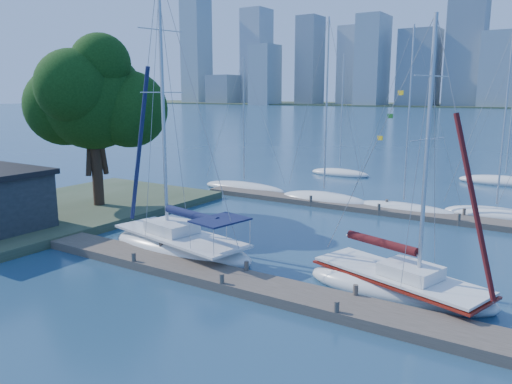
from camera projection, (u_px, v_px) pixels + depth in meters
The scene contains 13 objects.
ground at pixel (235, 285), 20.99m from camera, with size 700.00×700.00×0.00m, color #163148.
near_dock at pixel (235, 281), 20.95m from camera, with size 26.00×2.00×0.40m, color #483F35.
far_dock at pixel (397, 212), 33.12m from camera, with size 30.00×1.80×0.36m, color #483F35.
shore at pixel (47, 214), 32.41m from camera, with size 12.00×22.00×0.50m, color #38472D.
tree at pixel (93, 96), 32.45m from camera, with size 8.97×8.17×11.63m.
sailboat_navy at pixel (179, 232), 24.94m from camera, with size 8.91×4.40×14.31m.
sailboat_maroon at pixel (399, 273), 19.89m from camera, with size 7.95×4.62×11.25m.
bg_boat_0 at pixel (244, 188), 41.47m from camera, with size 7.74×2.20×11.07m.
bg_boat_1 at pixel (324, 199), 36.68m from camera, with size 7.25×3.87×13.48m.
bg_boat_2 at pixel (403, 209), 33.80m from camera, with size 7.37×2.67×12.54m.
bg_boat_3 at pixel (496, 215), 32.10m from camera, with size 6.65×3.32×11.99m.
bg_boat_6 at pixel (340, 173), 49.03m from camera, with size 6.24×4.18×11.91m.
bg_boat_7 at pixel (505, 182), 44.01m from camera, with size 8.03×4.12×11.94m.
Camera 1 is at (11.44, -16.21, 7.96)m, focal length 35.00 mm.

